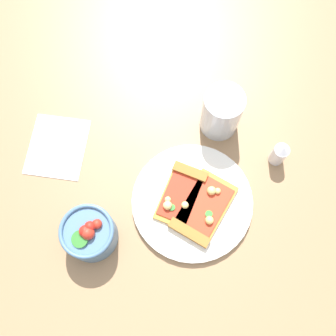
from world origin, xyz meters
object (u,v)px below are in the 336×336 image
Objects in this scene: soda_glass at (221,113)px; paper_napkin at (57,147)px; salad_bowl at (89,233)px; pepper_shaker at (279,154)px; plate at (192,202)px; pizza_slice_near at (202,211)px; pizza_slice_far at (182,192)px.

paper_napkin is (0.06, -0.35, -0.05)m from soda_glass.
pepper_shaker is at bearing 114.72° from salad_bowl.
pizza_slice_near reaches higher than plate.
soda_glass is at bearing 153.95° from pizza_slice_far.
salad_bowl is at bearing -69.58° from plate.
pizza_slice_far reaches higher than paper_napkin.
paper_napkin is at bearing -110.41° from pizza_slice_far.
soda_glass is at bearing 100.03° from paper_napkin.
salad_bowl is at bearing -62.75° from pizza_slice_far.
soda_glass is 1.71× the size of pepper_shaker.
salad_bowl is at bearing -65.28° from pepper_shaker.
soda_glass reaches higher than plate.
pizza_slice_near is 0.21m from soda_glass.
pepper_shaker is (-0.10, 0.18, 0.03)m from plate.
plate is at bearing -17.76° from soda_glass.
salad_bowl is (0.07, -0.20, 0.03)m from plate.
plate is 0.03m from pizza_slice_far.
pizza_slice_far is 1.26× the size of soda_glass.
paper_napkin is at bearing -79.97° from soda_glass.
pizza_slice_far is 2.14× the size of pepper_shaker.
pepper_shaker is at bearing 112.39° from pizza_slice_far.
salad_bowl reaches higher than pepper_shaker.
pizza_slice_far is (-0.04, -0.04, 0.00)m from pizza_slice_near.
pepper_shaker is (-0.17, 0.38, -0.01)m from salad_bowl.
paper_napkin is (-0.19, -0.09, -0.04)m from salad_bowl.
plate is at bearing 110.42° from salad_bowl.
paper_napkin is (-0.12, -0.29, -0.01)m from plate.
pizza_slice_far is 0.18m from soda_glass.
pizza_slice_far is 0.22m from pepper_shaker.
salad_bowl is 0.91× the size of soda_glass.
paper_napkin is (-0.10, -0.27, -0.02)m from pizza_slice_far.
soda_glass reaches higher than pepper_shaker.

